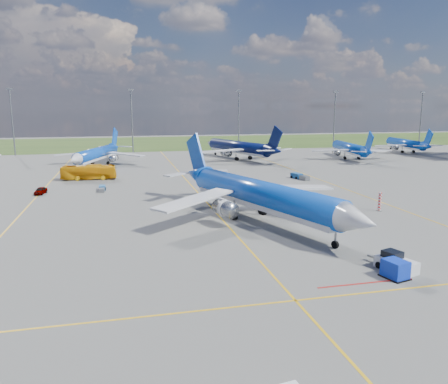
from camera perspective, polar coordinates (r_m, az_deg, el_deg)
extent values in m
plane|color=#575755|center=(57.38, 1.65, -5.69)|extent=(400.00, 400.00, 0.00)
cube|color=#2D4719|center=(204.22, -9.29, 6.35)|extent=(400.00, 80.00, 0.01)
cube|color=gold|center=(85.88, -3.50, -0.02)|extent=(0.25, 160.00, 0.02)
cube|color=gold|center=(39.63, 9.32, -13.80)|extent=(60.00, 0.25, 0.02)
cube|color=gold|center=(95.84, -22.54, 0.31)|extent=(0.25, 120.00, 0.02)
cube|color=gold|center=(104.34, 11.99, 1.75)|extent=(0.25, 120.00, 0.02)
cube|color=#A5140F|center=(44.69, 18.02, -11.25)|extent=(10.00, 0.25, 0.02)
cylinder|color=slate|center=(167.03, -25.91, 8.13)|extent=(0.50, 0.50, 22.00)
cube|color=slate|center=(167.03, -26.25, 11.99)|extent=(2.20, 0.50, 0.80)
cylinder|color=slate|center=(163.20, -11.93, 8.95)|extent=(0.50, 0.50, 22.00)
cube|color=slate|center=(163.20, -12.09, 12.91)|extent=(2.20, 0.50, 0.80)
cylinder|color=slate|center=(169.03, 1.93, 9.25)|extent=(0.50, 0.50, 22.00)
cube|color=slate|center=(169.03, 1.95, 13.08)|extent=(2.20, 0.50, 0.80)
cylinder|color=slate|center=(183.59, 14.22, 9.07)|extent=(0.50, 0.50, 22.00)
cube|color=slate|center=(183.59, 14.40, 12.59)|extent=(2.20, 0.50, 0.80)
cylinder|color=slate|center=(205.04, 24.32, 8.62)|extent=(0.50, 0.50, 22.00)
cube|color=slate|center=(205.04, 24.57, 11.76)|extent=(2.20, 0.50, 0.80)
cylinder|color=red|center=(74.64, 19.67, -1.20)|extent=(0.50, 0.50, 3.00)
cube|color=silver|center=(48.77, 21.59, -8.81)|extent=(3.26, 4.51, 1.26)
cube|color=black|center=(48.82, 21.12, -7.68)|extent=(2.00, 2.13, 0.87)
cube|color=slate|center=(50.25, 19.30, -8.18)|extent=(0.93, 2.28, 0.19)
cube|color=#0E30C4|center=(46.65, 21.46, -9.35)|extent=(2.28, 2.61, 1.80)
imported|color=#E8A10D|center=(105.00, -17.26, 2.49)|extent=(12.44, 3.56, 3.43)
imported|color=#999999|center=(90.94, -22.84, 0.17)|extent=(2.25, 4.17, 1.35)
imported|color=#999999|center=(85.31, -0.57, 0.41)|extent=(5.38, 2.89, 1.44)
imported|color=#999999|center=(82.60, -1.62, 0.06)|extent=(4.68, 5.33, 1.48)
cube|color=#194D97|center=(80.76, 11.81, -0.56)|extent=(1.84, 2.81, 1.10)
cube|color=slate|center=(78.73, 12.90, -0.99)|extent=(1.54, 2.18, 0.90)
cube|color=#19579A|center=(91.19, -15.62, 0.54)|extent=(1.23, 2.23, 0.94)
cube|color=slate|center=(89.03, -15.69, 0.23)|extent=(1.05, 1.72, 0.77)
cube|color=#174C8D|center=(103.53, 9.47, 2.11)|extent=(2.28, 3.20, 1.22)
cube|color=slate|center=(101.34, 10.48, 1.82)|extent=(1.88, 2.50, 1.00)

